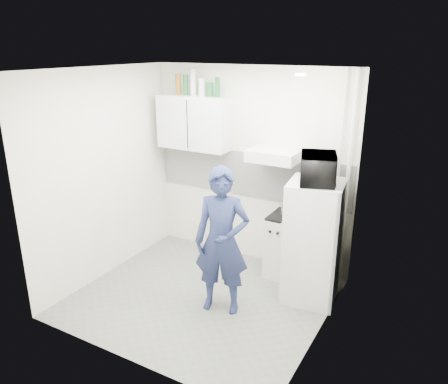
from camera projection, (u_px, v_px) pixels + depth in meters
The scene contains 23 objects.
floor at pixel (202, 297), 5.15m from camera, with size 2.80×2.80×0.00m, color slate.
ceiling at pixel (197, 69), 4.32m from camera, with size 2.80×2.80×0.00m, color white.
wall_back at pixel (250, 167), 5.77m from camera, with size 2.80×2.80×0.00m, color beige.
wall_left at pixel (104, 175), 5.38m from camera, with size 2.60×2.60×0.00m, color beige.
wall_right at pixel (326, 217), 4.08m from camera, with size 2.60×2.60×0.00m, color beige.
person at pixel (222, 241), 4.69m from camera, with size 0.60×0.39×1.65m, color #1C2449.
stove at pixel (288, 247), 5.54m from camera, with size 0.50×0.50×0.79m, color silver.
fridge at pixel (313, 242), 4.94m from camera, with size 0.59×0.59×1.42m, color white.
stove_top at pixel (290, 217), 5.40m from camera, with size 0.48×0.48×0.03m, color black.
saucepan at pixel (288, 211), 5.42m from camera, with size 0.18×0.18×0.10m, color silver.
microwave at pixel (318, 168), 4.66m from camera, with size 0.37×0.55×0.30m, color black.
bottle_b at pixel (178, 84), 5.75m from camera, with size 0.07×0.07×0.27m, color brown.
bottle_c at pixel (186, 85), 5.70m from camera, with size 0.06×0.06×0.27m, color #144C1E.
bottle_d at pixel (193, 82), 5.63m from camera, with size 0.08×0.08×0.34m, color #B2B7BC.
canister_a at pixel (202, 87), 5.59m from camera, with size 0.09×0.09×0.23m, color #B2B7BC.
canister_b at pixel (210, 90), 5.54m from camera, with size 0.09×0.09×0.18m, color #144C1E.
bottle_e at pixel (217, 87), 5.48m from camera, with size 0.06×0.06×0.25m, color #144C1E.
upper_cabinet at pixel (195, 122), 5.79m from camera, with size 1.00×0.35×0.70m, color white.
range_hood at pixel (275, 155), 5.26m from camera, with size 0.60×0.50×0.14m, color silver.
backsplash at pixel (250, 174), 5.79m from camera, with size 2.74×0.03×0.60m, color white.
pipe_a at pixel (347, 183), 5.10m from camera, with size 0.05×0.05×2.60m, color silver.
pipe_b at pixel (337, 181), 5.15m from camera, with size 0.04×0.04×2.60m, color silver.
ceiling_spot_fixture at pixel (300, 75), 4.03m from camera, with size 0.10×0.10×0.02m, color white.
Camera 1 is at (2.42, -3.77, 2.84)m, focal length 35.00 mm.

